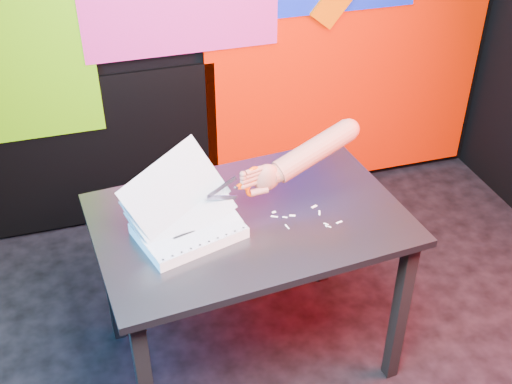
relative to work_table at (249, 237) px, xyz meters
name	(u,v)px	position (x,y,z in m)	size (l,w,h in m)	color
room	(364,102)	(0.24, -0.34, 0.70)	(3.01, 3.01, 2.71)	black
backdrop	(244,44)	(0.31, 1.12, 0.30)	(2.88, 0.05, 2.08)	red
work_table	(249,237)	(0.00, 0.00, 0.00)	(1.20, 0.85, 0.75)	black
printout_stack	(188,228)	(-0.24, -0.04, 0.13)	(0.44, 0.34, 0.34)	silver
scissors	(250,183)	(0.01, 0.01, 0.24)	(0.22, 0.06, 0.13)	#8C8EAB
hand_forearm	(306,155)	(0.24, 0.07, 0.28)	(0.49, 0.17, 0.19)	#AD5745
paper_clippings	(305,217)	(0.20, -0.07, 0.10)	(0.24, 0.16, 0.00)	white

